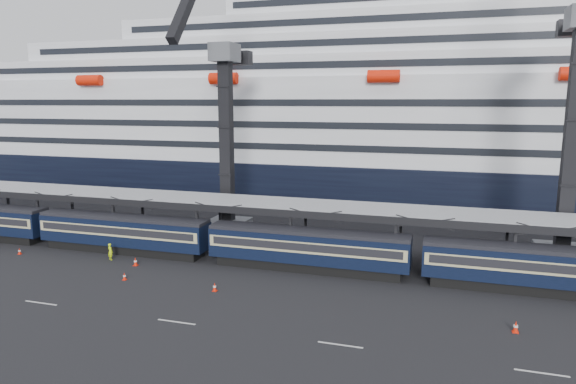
# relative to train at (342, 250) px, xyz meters

# --- Properties ---
(ground) EXTENTS (260.00, 260.00, 0.00)m
(ground) POSITION_rel_train_xyz_m (4.65, -10.00, -2.20)
(ground) COLOR black
(ground) RESTS_ON ground
(lane_markings) EXTENTS (111.00, 4.27, 0.02)m
(lane_markings) POSITION_rel_train_xyz_m (12.80, -15.23, -2.19)
(lane_markings) COLOR beige
(lane_markings) RESTS_ON ground
(train) EXTENTS (133.05, 3.00, 4.05)m
(train) POSITION_rel_train_xyz_m (0.00, 0.00, 0.00)
(train) COLOR black
(train) RESTS_ON ground
(canopy) EXTENTS (130.00, 6.25, 5.53)m
(canopy) POSITION_rel_train_xyz_m (4.65, 4.00, 3.05)
(canopy) COLOR gray
(canopy) RESTS_ON ground
(cruise_ship) EXTENTS (214.09, 28.84, 34.00)m
(cruise_ship) POSITION_rel_train_xyz_m (3.57, 35.99, 10.14)
(cruise_ship) COLOR black
(cruise_ship) RESTS_ON ground
(crane_dark_near) EXTENTS (4.50, 17.75, 35.08)m
(crane_dark_near) POSITION_rel_train_xyz_m (-15.35, 8.59, 9.73)
(crane_dark_near) COLOR #4F5257
(crane_dark_near) RESTS_ON ground
(crane_dark_mid) EXTENTS (4.50, 18.24, 39.64)m
(crane_dark_mid) POSITION_rel_train_xyz_m (19.65, 7.59, 11.16)
(crane_dark_mid) COLOR #4F5257
(crane_dark_mid) RESTS_ON ground
(worker) EXTENTS (0.73, 0.63, 1.70)m
(worker) POSITION_rel_train_xyz_m (-23.02, -2.81, -1.35)
(worker) COLOR #CFF80D
(worker) RESTS_ON ground
(traffic_cone_a) EXTENTS (0.34, 0.34, 0.69)m
(traffic_cone_a) POSITION_rel_train_xyz_m (-33.27, -3.95, -1.86)
(traffic_cone_a) COLOR red
(traffic_cone_a) RESTS_ON ground
(traffic_cone_b) EXTENTS (0.34, 0.34, 0.68)m
(traffic_cone_b) POSITION_rel_train_xyz_m (-18.21, -7.45, -1.86)
(traffic_cone_b) COLOR red
(traffic_cone_b) RESTS_ON ground
(traffic_cone_c) EXTENTS (0.42, 0.42, 0.83)m
(traffic_cone_c) POSITION_rel_train_xyz_m (-19.58, -3.66, -1.79)
(traffic_cone_c) COLOR red
(traffic_cone_c) RESTS_ON ground
(traffic_cone_d) EXTENTS (0.38, 0.38, 0.75)m
(traffic_cone_d) POSITION_rel_train_xyz_m (-9.34, -7.59, -1.83)
(traffic_cone_d) COLOR red
(traffic_cone_d) RESTS_ON ground
(traffic_cone_e) EXTENTS (0.43, 0.43, 0.85)m
(traffic_cone_e) POSITION_rel_train_xyz_m (13.83, -8.61, -1.78)
(traffic_cone_e) COLOR red
(traffic_cone_e) RESTS_ON ground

